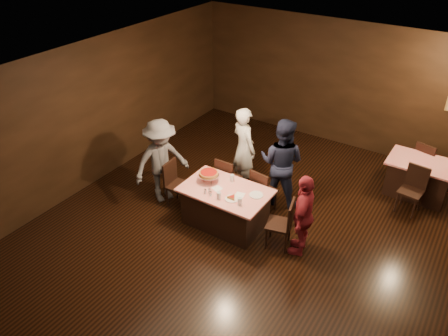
{
  "coord_description": "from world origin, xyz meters",
  "views": [
    {
      "loc": [
        2.68,
        -4.74,
        5.27
      ],
      "look_at": [
        -1.06,
        1.02,
        1.0
      ],
      "focal_mm": 35.0,
      "sensor_mm": 36.0,
      "label": 1
    }
  ],
  "objects_px": {
    "diner_red_shirt": "(303,215)",
    "glass_front_left": "(219,196)",
    "chair_back_far": "(426,162)",
    "diner_navy_hoodie": "(282,162)",
    "plate_empty": "(256,195)",
    "chair_end_right": "(279,223)",
    "glass_front_right": "(240,201)",
    "glass_back": "(232,178)",
    "pizza_stand": "(209,174)",
    "diner_grey_knit": "(161,161)",
    "chair_end_left": "(178,185)",
    "main_table": "(226,207)",
    "diner_white_jacket": "(244,148)",
    "back_table": "(418,178)",
    "chair_far_left": "(229,178)",
    "chair_back_near": "(411,191)",
    "chair_far_right": "(264,190)"
  },
  "relations": [
    {
      "from": "chair_back_far",
      "to": "diner_grey_knit",
      "type": "distance_m",
      "value": 5.59
    },
    {
      "from": "chair_back_far",
      "to": "back_table",
      "type": "bearing_deg",
      "value": 104.6
    },
    {
      "from": "chair_back_far",
      "to": "diner_grey_knit",
      "type": "bearing_deg",
      "value": 54.36
    },
    {
      "from": "main_table",
      "to": "chair_back_far",
      "type": "relative_size",
      "value": 1.68
    },
    {
      "from": "chair_far_left",
      "to": "plate_empty",
      "type": "height_order",
      "value": "chair_far_left"
    },
    {
      "from": "diner_grey_knit",
      "to": "glass_front_left",
      "type": "height_order",
      "value": "diner_grey_knit"
    },
    {
      "from": "back_table",
      "to": "glass_back",
      "type": "distance_m",
      "value": 3.92
    },
    {
      "from": "main_table",
      "to": "chair_back_near",
      "type": "height_order",
      "value": "chair_back_near"
    },
    {
      "from": "chair_end_right",
      "to": "pizza_stand",
      "type": "xyz_separation_m",
      "value": [
        -1.5,
        0.05,
        0.48
      ]
    },
    {
      "from": "chair_back_far",
      "to": "diner_navy_hoodie",
      "type": "xyz_separation_m",
      "value": [
        -2.27,
        -2.37,
        0.44
      ]
    },
    {
      "from": "glass_front_left",
      "to": "glass_front_right",
      "type": "xyz_separation_m",
      "value": [
        0.4,
        0.05,
        0.0
      ]
    },
    {
      "from": "diner_white_jacket",
      "to": "glass_front_left",
      "type": "xyz_separation_m",
      "value": [
        0.45,
        -1.6,
        -0.06
      ]
    },
    {
      "from": "diner_white_jacket",
      "to": "glass_back",
      "type": "bearing_deg",
      "value": 133.87
    },
    {
      "from": "chair_back_near",
      "to": "chair_back_far",
      "type": "bearing_deg",
      "value": 96.79
    },
    {
      "from": "chair_far_left",
      "to": "diner_grey_knit",
      "type": "distance_m",
      "value": 1.39
    },
    {
      "from": "diner_red_shirt",
      "to": "plate_empty",
      "type": "xyz_separation_m",
      "value": [
        -0.94,
        0.06,
        0.01
      ]
    },
    {
      "from": "glass_front_left",
      "to": "glass_back",
      "type": "height_order",
      "value": "same"
    },
    {
      "from": "back_table",
      "to": "plate_empty",
      "type": "bearing_deg",
      "value": -128.4
    },
    {
      "from": "chair_back_far",
      "to": "diner_white_jacket",
      "type": "relative_size",
      "value": 0.53
    },
    {
      "from": "glass_back",
      "to": "pizza_stand",
      "type": "bearing_deg",
      "value": -144.46
    },
    {
      "from": "chair_end_left",
      "to": "pizza_stand",
      "type": "xyz_separation_m",
      "value": [
        0.7,
        0.05,
        0.48
      ]
    },
    {
      "from": "glass_front_left",
      "to": "glass_back",
      "type": "xyz_separation_m",
      "value": [
        -0.1,
        0.6,
        0.0
      ]
    },
    {
      "from": "chair_end_left",
      "to": "diner_navy_hoodie",
      "type": "xyz_separation_m",
      "value": [
        1.62,
        1.2,
        0.44
      ]
    },
    {
      "from": "chair_back_far",
      "to": "glass_front_left",
      "type": "bearing_deg",
      "value": 69.35
    },
    {
      "from": "chair_back_far",
      "to": "diner_red_shirt",
      "type": "height_order",
      "value": "diner_red_shirt"
    },
    {
      "from": "chair_far_right",
      "to": "chair_end_left",
      "type": "bearing_deg",
      "value": 34.73
    },
    {
      "from": "main_table",
      "to": "chair_far_left",
      "type": "distance_m",
      "value": 0.85
    },
    {
      "from": "diner_red_shirt",
      "to": "glass_front_left",
      "type": "height_order",
      "value": "diner_red_shirt"
    },
    {
      "from": "diner_red_shirt",
      "to": "glass_back",
      "type": "height_order",
      "value": "diner_red_shirt"
    },
    {
      "from": "diner_navy_hoodie",
      "to": "chair_back_far",
      "type": "bearing_deg",
      "value": -140.14
    },
    {
      "from": "chair_end_left",
      "to": "diner_grey_knit",
      "type": "xyz_separation_m",
      "value": [
        -0.4,
        0.01,
        0.41
      ]
    },
    {
      "from": "chair_far_right",
      "to": "glass_front_left",
      "type": "height_order",
      "value": "chair_far_right"
    },
    {
      "from": "chair_end_left",
      "to": "chair_back_far",
      "type": "height_order",
      "value": "same"
    },
    {
      "from": "glass_front_right",
      "to": "glass_back",
      "type": "relative_size",
      "value": 1.0
    },
    {
      "from": "diner_white_jacket",
      "to": "diner_red_shirt",
      "type": "bearing_deg",
      "value": 171.87
    },
    {
      "from": "main_table",
      "to": "diner_grey_knit",
      "type": "height_order",
      "value": "diner_grey_knit"
    },
    {
      "from": "main_table",
      "to": "chair_end_right",
      "type": "relative_size",
      "value": 1.68
    },
    {
      "from": "pizza_stand",
      "to": "glass_back",
      "type": "bearing_deg",
      "value": 35.54
    },
    {
      "from": "chair_far_left",
      "to": "glass_front_left",
      "type": "height_order",
      "value": "chair_far_left"
    },
    {
      "from": "pizza_stand",
      "to": "chair_end_right",
      "type": "bearing_deg",
      "value": -1.91
    },
    {
      "from": "diner_grey_knit",
      "to": "chair_back_far",
      "type": "bearing_deg",
      "value": -26.02
    },
    {
      "from": "diner_white_jacket",
      "to": "diner_red_shirt",
      "type": "xyz_separation_m",
      "value": [
        1.88,
        -1.22,
        -0.13
      ]
    },
    {
      "from": "main_table",
      "to": "diner_navy_hoodie",
      "type": "height_order",
      "value": "diner_navy_hoodie"
    },
    {
      "from": "chair_end_right",
      "to": "glass_front_right",
      "type": "height_order",
      "value": "chair_end_right"
    },
    {
      "from": "chair_end_left",
      "to": "pizza_stand",
      "type": "height_order",
      "value": "pizza_stand"
    },
    {
      "from": "pizza_stand",
      "to": "glass_front_left",
      "type": "bearing_deg",
      "value": -37.87
    },
    {
      "from": "chair_end_left",
      "to": "plate_empty",
      "type": "relative_size",
      "value": 3.8
    },
    {
      "from": "back_table",
      "to": "chair_far_left",
      "type": "xyz_separation_m",
      "value": [
        -3.18,
        -2.22,
        0.09
      ]
    },
    {
      "from": "diner_red_shirt",
      "to": "plate_empty",
      "type": "relative_size",
      "value": 6.14
    },
    {
      "from": "back_table",
      "to": "chair_far_left",
      "type": "distance_m",
      "value": 3.88
    }
  ]
}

